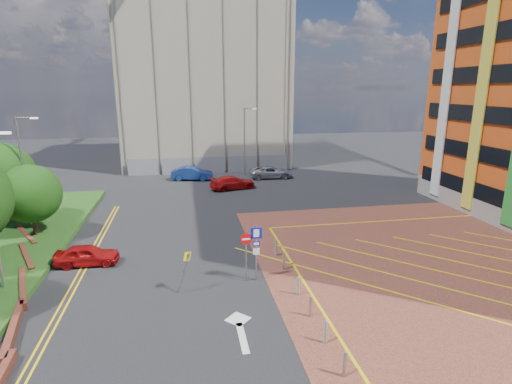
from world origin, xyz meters
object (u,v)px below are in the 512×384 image
object	(u,v)px
car_red_back	(233,183)
sign_cluster	(252,247)
lamp_left_far	(24,168)
car_silver_back	(271,172)
car_blue_back	(192,173)
tree_c	(31,194)
warning_sign	(185,267)
tree_d	(0,177)
car_red_left	(87,255)
lamp_back	(245,139)

from	to	relation	value
car_red_back	sign_cluster	bearing A→B (deg)	161.45
lamp_left_far	car_silver_back	distance (m)	25.64
sign_cluster	car_blue_back	xyz separation A→B (m)	(-2.60, 25.46, -1.19)
tree_c	sign_cluster	size ratio (longest dim) A/B	1.53
warning_sign	tree_c	bearing A→B (deg)	136.46
tree_d	warning_sign	bearing A→B (deg)	-43.88
tree_d	car_red_left	size ratio (longest dim) A/B	1.67
car_blue_back	lamp_left_far	bearing A→B (deg)	149.87
tree_d	car_silver_back	world-z (taller)	tree_d
tree_d	car_red_left	xyz separation A→B (m)	(7.50, -8.25, -3.25)
car_red_left	car_blue_back	distance (m)	22.71
tree_d	car_red_left	bearing A→B (deg)	-47.74
tree_c	car_red_left	distance (m)	7.38
lamp_back	car_silver_back	size ratio (longest dim) A/B	1.62
lamp_left_far	car_red_left	size ratio (longest dim) A/B	2.20
car_blue_back	car_red_left	bearing A→B (deg)	172.71
tree_c	car_red_back	size ratio (longest dim) A/B	1.03
sign_cluster	car_silver_back	xyz separation A→B (m)	(6.47, 24.91, -1.27)
tree_c	lamp_left_far	distance (m)	2.65
car_red_back	car_silver_back	distance (m)	6.71
lamp_left_far	car_red_left	distance (m)	9.92
sign_cluster	car_blue_back	distance (m)	25.62
lamp_back	sign_cluster	world-z (taller)	lamp_back
car_red_back	car_silver_back	world-z (taller)	car_red_back
car_red_left	car_silver_back	xyz separation A→B (m)	(15.76, 21.15, 0.07)
tree_d	lamp_left_far	xyz separation A→B (m)	(2.08, -1.00, 0.79)
tree_c	tree_d	distance (m)	4.30
tree_c	car_silver_back	world-z (taller)	tree_c
warning_sign	car_red_left	world-z (taller)	warning_sign
warning_sign	car_silver_back	bearing A→B (deg)	68.55
tree_c	tree_d	xyz separation A→B (m)	(-3.00, 3.00, 0.68)
lamp_left_far	sign_cluster	bearing A→B (deg)	-36.82
lamp_left_far	sign_cluster	size ratio (longest dim) A/B	2.50
car_silver_back	lamp_left_far	bearing A→B (deg)	124.09
car_blue_back	car_silver_back	world-z (taller)	car_blue_back
car_red_left	car_silver_back	world-z (taller)	car_silver_back
lamp_left_far	lamp_back	xyz separation A→B (m)	(18.50, 16.00, -0.30)
tree_c	car_red_back	world-z (taller)	tree_c
lamp_back	warning_sign	xyz separation A→B (m)	(-7.37, -27.70, -2.93)
lamp_back	car_silver_back	xyz separation A→B (m)	(2.68, -2.11, -3.67)
warning_sign	lamp_left_far	bearing A→B (deg)	133.56
car_red_left	car_silver_back	distance (m)	26.38
tree_c	sign_cluster	world-z (taller)	tree_c
lamp_left_far	car_blue_back	world-z (taller)	lamp_left_far
car_red_left	car_silver_back	size ratio (longest dim) A/B	0.73
lamp_back	warning_sign	bearing A→B (deg)	-104.91
sign_cluster	car_red_left	world-z (taller)	sign_cluster
lamp_back	car_blue_back	size ratio (longest dim) A/B	1.73
car_red_left	sign_cluster	bearing A→B (deg)	-110.91
lamp_left_far	tree_d	bearing A→B (deg)	154.32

